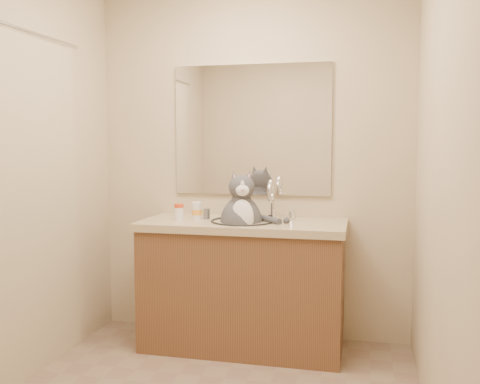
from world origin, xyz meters
name	(u,v)px	position (x,y,z in m)	size (l,w,h in m)	color
room	(198,177)	(0.00, 0.00, 1.20)	(2.22, 2.52, 2.42)	gray
vanity	(243,282)	(0.00, 0.96, 0.44)	(1.34, 0.59, 1.12)	brown
mirror	(252,130)	(0.00, 1.24, 1.45)	(1.10, 0.02, 0.90)	white
shower_curtain	(18,204)	(-1.05, 0.10, 1.03)	(0.02, 1.30, 1.93)	beige
cat	(242,219)	(0.00, 0.93, 0.87)	(0.45, 0.37, 0.55)	#434348
pill_bottle_redcap	(179,212)	(-0.43, 0.92, 0.90)	(0.07, 0.07, 0.11)	white
pill_bottle_orange	(197,211)	(-0.33, 1.00, 0.90)	(0.07, 0.07, 0.11)	white
grey_canister	(207,214)	(-0.26, 1.00, 0.89)	(0.06, 0.06, 0.07)	slate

